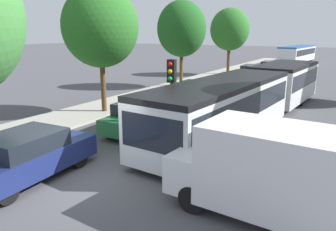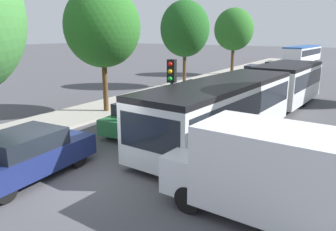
{
  "view_description": "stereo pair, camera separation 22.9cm",
  "coord_description": "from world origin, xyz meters",
  "px_view_note": "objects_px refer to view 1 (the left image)",
  "views": [
    {
      "loc": [
        6.64,
        -6.87,
        4.44
      ],
      "look_at": [
        0.2,
        3.99,
        1.2
      ],
      "focal_mm": 35.0,
      "sensor_mm": 36.0,
      "label": 1
    },
    {
      "loc": [
        6.84,
        -6.75,
        4.44
      ],
      "look_at": [
        0.2,
        3.99,
        1.2
      ],
      "focal_mm": 35.0,
      "sensor_mm": 36.0,
      "label": 2
    }
  ],
  "objects_px": {
    "queued_car_red": "(194,94)",
    "tree_left_mid": "(100,29)",
    "tree_left_distant": "(230,31)",
    "queued_car_white": "(252,73)",
    "queued_car_black": "(270,68)",
    "queued_car_navy": "(27,156)",
    "queued_car_green": "(140,116)",
    "tree_left_far": "(182,29)",
    "queued_car_silver": "(229,82)",
    "city_bus_rear": "(297,53)",
    "traffic_light": "(171,83)",
    "articulated_bus": "(254,94)",
    "white_van": "(280,172)"
  },
  "relations": [
    {
      "from": "queued_car_green",
      "to": "tree_left_far",
      "type": "height_order",
      "value": "tree_left_far"
    },
    {
      "from": "tree_left_distant",
      "to": "queued_car_white",
      "type": "bearing_deg",
      "value": -42.37
    },
    {
      "from": "tree_left_distant",
      "to": "queued_car_navy",
      "type": "bearing_deg",
      "value": -82.22
    },
    {
      "from": "city_bus_rear",
      "to": "traffic_light",
      "type": "height_order",
      "value": "traffic_light"
    },
    {
      "from": "city_bus_rear",
      "to": "queued_car_navy",
      "type": "bearing_deg",
      "value": -175.38
    },
    {
      "from": "queued_car_green",
      "to": "queued_car_navy",
      "type": "bearing_deg",
      "value": 175.53
    },
    {
      "from": "queued_car_navy",
      "to": "queued_car_silver",
      "type": "height_order",
      "value": "queued_car_navy"
    },
    {
      "from": "city_bus_rear",
      "to": "queued_car_white",
      "type": "height_order",
      "value": "city_bus_rear"
    },
    {
      "from": "city_bus_rear",
      "to": "queued_car_green",
      "type": "bearing_deg",
      "value": -175.23
    },
    {
      "from": "queued_car_white",
      "to": "tree_left_distant",
      "type": "height_order",
      "value": "tree_left_distant"
    },
    {
      "from": "queued_car_black",
      "to": "queued_car_silver",
      "type": "bearing_deg",
      "value": 176.23
    },
    {
      "from": "queued_car_navy",
      "to": "white_van",
      "type": "height_order",
      "value": "white_van"
    },
    {
      "from": "queued_car_navy",
      "to": "queued_car_silver",
      "type": "distance_m",
      "value": 17.81
    },
    {
      "from": "queued_car_navy",
      "to": "queued_car_green",
      "type": "bearing_deg",
      "value": -4.47
    },
    {
      "from": "queued_car_navy",
      "to": "tree_left_far",
      "type": "bearing_deg",
      "value": 10.07
    },
    {
      "from": "queued_car_green",
      "to": "queued_car_black",
      "type": "distance_m",
      "value": 23.98
    },
    {
      "from": "queued_car_silver",
      "to": "tree_left_mid",
      "type": "xyz_separation_m",
      "value": [
        -3.56,
        -10.23,
        3.89
      ]
    },
    {
      "from": "city_bus_rear",
      "to": "traffic_light",
      "type": "xyz_separation_m",
      "value": [
        2.11,
        -40.43,
        1.09
      ]
    },
    {
      "from": "queued_car_green",
      "to": "queued_car_black",
      "type": "height_order",
      "value": "queued_car_green"
    },
    {
      "from": "traffic_light",
      "to": "tree_left_mid",
      "type": "relative_size",
      "value": 0.5
    },
    {
      "from": "articulated_bus",
      "to": "city_bus_rear",
      "type": "xyz_separation_m",
      "value": [
        -4.01,
        35.49,
        -0.04
      ]
    },
    {
      "from": "city_bus_rear",
      "to": "queued_car_red",
      "type": "distance_m",
      "value": 33.65
    },
    {
      "from": "articulated_bus",
      "to": "queued_car_white",
      "type": "relative_size",
      "value": 3.91
    },
    {
      "from": "queued_car_silver",
      "to": "tree_left_distant",
      "type": "relative_size",
      "value": 0.59
    },
    {
      "from": "tree_left_mid",
      "to": "tree_left_distant",
      "type": "distance_m",
      "value": 19.74
    },
    {
      "from": "articulated_bus",
      "to": "city_bus_rear",
      "type": "distance_m",
      "value": 35.72
    },
    {
      "from": "tree_left_mid",
      "to": "queued_car_white",
      "type": "bearing_deg",
      "value": 78.39
    },
    {
      "from": "queued_car_navy",
      "to": "tree_left_mid",
      "type": "height_order",
      "value": "tree_left_mid"
    },
    {
      "from": "white_van",
      "to": "tree_left_mid",
      "type": "relative_size",
      "value": 0.75
    },
    {
      "from": "articulated_bus",
      "to": "tree_left_far",
      "type": "bearing_deg",
      "value": -128.78
    },
    {
      "from": "white_van",
      "to": "tree_left_distant",
      "type": "bearing_deg",
      "value": -63.84
    },
    {
      "from": "tree_left_mid",
      "to": "articulated_bus",
      "type": "bearing_deg",
      "value": 18.37
    },
    {
      "from": "queued_car_black",
      "to": "queued_car_navy",
      "type": "bearing_deg",
      "value": 176.61
    },
    {
      "from": "city_bus_rear",
      "to": "queued_car_black",
      "type": "xyz_separation_m",
      "value": [
        -0.02,
        -15.82,
        -0.7
      ]
    },
    {
      "from": "queued_car_red",
      "to": "tree_left_mid",
      "type": "xyz_separation_m",
      "value": [
        -3.4,
        -4.39,
        3.84
      ]
    },
    {
      "from": "queued_car_red",
      "to": "traffic_light",
      "type": "bearing_deg",
      "value": -164.29
    },
    {
      "from": "queued_car_silver",
      "to": "tree_left_mid",
      "type": "height_order",
      "value": "tree_left_mid"
    },
    {
      "from": "articulated_bus",
      "to": "queued_car_black",
      "type": "height_order",
      "value": "articulated_bus"
    },
    {
      "from": "queued_car_green",
      "to": "queued_car_white",
      "type": "xyz_separation_m",
      "value": [
        -0.35,
        18.33,
        0.03
      ]
    },
    {
      "from": "queued_car_navy",
      "to": "queued_car_red",
      "type": "xyz_separation_m",
      "value": [
        -0.25,
        11.97,
        -0.01
      ]
    },
    {
      "from": "tree_left_mid",
      "to": "queued_car_silver",
      "type": "bearing_deg",
      "value": 70.83
    },
    {
      "from": "queued_car_red",
      "to": "queued_car_black",
      "type": "bearing_deg",
      "value": -4.15
    },
    {
      "from": "white_van",
      "to": "tree_left_mid",
      "type": "height_order",
      "value": "tree_left_mid"
    },
    {
      "from": "queued_car_green",
      "to": "tree_left_mid",
      "type": "distance_m",
      "value": 5.67
    },
    {
      "from": "queued_car_silver",
      "to": "queued_car_navy",
      "type": "bearing_deg",
      "value": 176.87
    },
    {
      "from": "queued_car_black",
      "to": "tree_left_far",
      "type": "height_order",
      "value": "tree_left_far"
    },
    {
      "from": "queued_car_silver",
      "to": "tree_left_distant",
      "type": "height_order",
      "value": "tree_left_distant"
    },
    {
      "from": "queued_car_navy",
      "to": "queued_car_white",
      "type": "distance_m",
      "value": 24.14
    },
    {
      "from": "queued_car_silver",
      "to": "queued_car_black",
      "type": "height_order",
      "value": "queued_car_black"
    },
    {
      "from": "queued_car_navy",
      "to": "tree_left_distant",
      "type": "distance_m",
      "value": 27.83
    }
  ]
}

